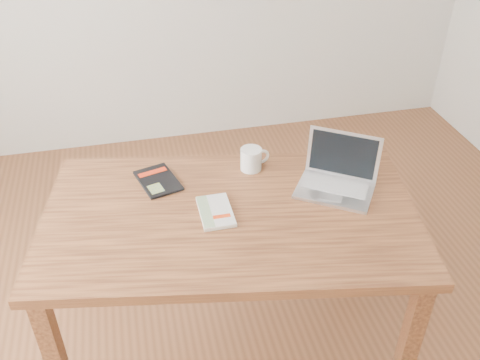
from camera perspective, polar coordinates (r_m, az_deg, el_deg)
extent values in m
cube|color=brown|center=(2.00, -1.01, -3.96)|extent=(1.51, 1.03, 0.04)
cube|color=brown|center=(2.15, 17.47, -16.78)|extent=(0.07, 0.07, 0.71)
cube|color=brown|center=(2.57, -15.62, -5.97)|extent=(0.07, 0.07, 0.71)
cube|color=brown|center=(2.59, 13.07, -5.09)|extent=(0.07, 0.07, 0.71)
cube|color=silver|center=(1.98, -2.60, -3.40)|extent=(0.12, 0.19, 0.01)
cube|color=white|center=(1.98, -2.60, -3.38)|extent=(0.12, 0.19, 0.02)
cube|color=gray|center=(1.97, -3.72, -3.34)|extent=(0.04, 0.19, 0.00)
cube|color=red|center=(1.95, -1.96, -3.88)|extent=(0.06, 0.02, 0.00)
cube|color=black|center=(2.17, -8.74, -0.06)|extent=(0.19, 0.24, 0.01)
cube|color=red|center=(2.21, -9.31, 0.83)|extent=(0.12, 0.06, 0.00)
cube|color=#81955B|center=(2.12, -8.98, -0.90)|extent=(0.07, 0.07, 0.00)
cube|color=silver|center=(2.12, 10.03, -1.12)|extent=(0.35, 0.33, 0.01)
cube|color=silver|center=(2.14, 10.19, -0.60)|extent=(0.26, 0.22, 0.00)
cube|color=#BCBCC1|center=(2.07, 9.68, -1.88)|extent=(0.10, 0.08, 0.00)
cube|color=silver|center=(2.16, 10.96, 2.72)|extent=(0.26, 0.19, 0.19)
cube|color=black|center=(2.15, 10.93, 2.67)|extent=(0.23, 0.17, 0.17)
cylinder|color=white|center=(2.20, 1.18, 2.24)|extent=(0.09, 0.09, 0.09)
cylinder|color=black|center=(2.18, 1.20, 3.20)|extent=(0.07, 0.07, 0.01)
torus|color=white|center=(2.22, 2.36, 2.52)|extent=(0.07, 0.02, 0.07)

